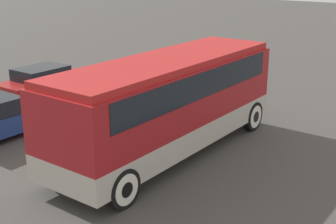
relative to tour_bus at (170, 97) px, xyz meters
The scene contains 3 objects.
ground_plane 1.93m from the tour_bus, behind, with size 120.00×120.00×0.00m, color #423F3D.
tour_bus is the anchor object (origin of this frame).
parked_car_mid 8.82m from the tour_bus, 77.99° to the left, with size 4.30×1.88×1.44m.
Camera 1 is at (-11.43, -8.50, 6.09)m, focal length 50.00 mm.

